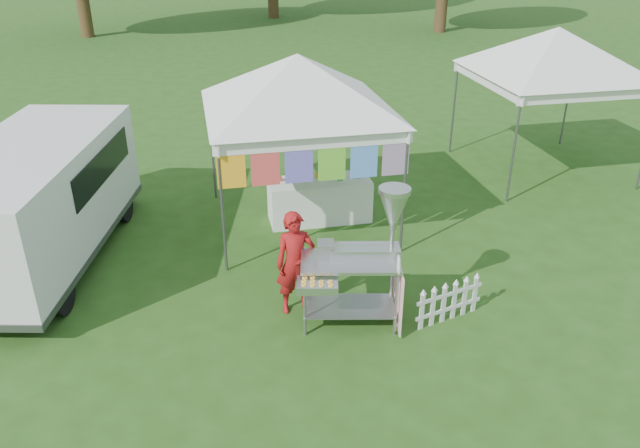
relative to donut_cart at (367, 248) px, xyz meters
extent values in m
plane|color=#254914|center=(-0.30, -0.28, -1.16)|extent=(120.00, 120.00, 0.00)
cylinder|color=#59595E|center=(-1.72, 1.80, -0.11)|extent=(0.04, 0.04, 2.10)
cylinder|color=#59595E|center=(1.12, 1.80, -0.11)|extent=(0.04, 0.04, 2.10)
cylinder|color=#59595E|center=(-1.72, 4.64, -0.11)|extent=(0.04, 0.04, 2.10)
cylinder|color=#59595E|center=(1.12, 4.64, -0.11)|extent=(0.04, 0.04, 2.10)
cube|color=white|center=(-0.30, 1.80, 0.84)|extent=(3.00, 0.03, 0.22)
cube|color=white|center=(-0.30, 4.64, 0.84)|extent=(3.00, 0.03, 0.22)
pyramid|color=white|center=(-0.30, 3.22, 1.84)|extent=(4.24, 4.24, 0.90)
cylinder|color=#59595E|center=(-0.30, 1.80, 0.92)|extent=(3.00, 0.03, 0.03)
cube|color=orange|center=(-1.55, 1.80, 0.57)|extent=(0.42, 0.01, 0.70)
cube|color=#CC1955|center=(-1.05, 1.80, 0.57)|extent=(0.42, 0.01, 0.70)
cube|color=purple|center=(-0.55, 1.80, 0.57)|extent=(0.42, 0.01, 0.70)
cube|color=green|center=(-0.05, 1.80, 0.57)|extent=(0.42, 0.01, 0.70)
cube|color=blue|center=(0.45, 1.80, 0.57)|extent=(0.42, 0.01, 0.70)
cube|color=#30A7B6|center=(0.95, 1.80, 0.57)|extent=(0.42, 0.01, 0.70)
cylinder|color=#59595E|center=(3.78, 3.30, -0.11)|extent=(0.04, 0.04, 2.10)
cylinder|color=#59595E|center=(3.78, 6.14, -0.11)|extent=(0.04, 0.04, 2.10)
cylinder|color=#59595E|center=(6.62, 6.14, -0.11)|extent=(0.04, 0.04, 2.10)
cube|color=white|center=(5.20, 3.30, 0.84)|extent=(3.00, 0.03, 0.22)
cube|color=white|center=(5.20, 6.14, 0.84)|extent=(3.00, 0.03, 0.22)
pyramid|color=white|center=(5.20, 4.72, 1.84)|extent=(4.24, 4.24, 0.90)
cylinder|color=#59595E|center=(5.20, 3.30, 0.92)|extent=(3.00, 0.03, 0.03)
cylinder|color=gray|center=(-0.83, -0.10, -0.68)|extent=(0.05, 0.05, 0.96)
cylinder|color=gray|center=(0.32, -0.33, -0.68)|extent=(0.05, 0.05, 0.96)
cylinder|color=gray|center=(-0.73, 0.43, -0.68)|extent=(0.05, 0.05, 0.96)
cylinder|color=gray|center=(0.43, 0.20, -0.68)|extent=(0.05, 0.05, 0.96)
cube|color=gray|center=(-0.20, 0.05, -0.89)|extent=(1.31, 0.84, 0.02)
cube|color=#B7B7BC|center=(-0.20, 0.05, -0.20)|extent=(1.38, 0.88, 0.04)
cube|color=#B7B7BC|center=(0.00, 0.06, -0.10)|extent=(0.94, 0.44, 0.16)
cube|color=gray|center=(-0.51, 0.17, -0.06)|extent=(0.26, 0.27, 0.23)
cylinder|color=gray|center=(0.33, 0.00, 0.28)|extent=(0.06, 0.06, 0.96)
cone|color=#B7B7BC|center=(0.33, 0.00, 0.55)|extent=(0.45, 0.45, 0.43)
cylinder|color=#B7B7BC|center=(0.33, 0.00, 0.78)|extent=(0.48, 0.48, 0.06)
cube|color=#B7B7BC|center=(-0.70, -0.26, -0.31)|extent=(0.57, 0.42, 0.11)
cube|color=#FEABB8|center=(0.43, -0.08, -0.68)|extent=(0.18, 0.79, 0.86)
cube|color=white|center=(0.31, -0.36, -0.07)|extent=(0.05, 0.15, 0.19)
imported|color=maroon|center=(-0.85, 0.51, -0.41)|extent=(0.55, 0.37, 1.49)
cube|color=silver|center=(-4.51, 2.71, -0.05)|extent=(2.78, 4.84, 1.59)
cube|color=#59595E|center=(-4.51, 2.71, -0.84)|extent=(2.80, 4.89, 0.11)
cube|color=silver|center=(-4.08, 4.62, -0.43)|extent=(1.83, 1.00, 0.82)
cube|color=black|center=(-3.49, 3.04, 0.25)|extent=(0.57, 2.45, 0.50)
cube|color=black|center=(-4.01, 4.95, 0.25)|extent=(1.52, 0.37, 0.50)
cylinder|color=black|center=(-4.05, 1.12, -0.85)|extent=(0.33, 0.65, 0.62)
cylinder|color=black|center=(-4.97, 4.31, -0.85)|extent=(0.33, 0.65, 0.62)
cylinder|color=black|center=(-3.41, 3.96, -0.85)|extent=(0.33, 0.65, 0.62)
cube|color=silver|center=(0.70, -0.29, -0.88)|extent=(0.07, 0.04, 0.56)
cube|color=silver|center=(0.88, -0.24, -0.88)|extent=(0.07, 0.04, 0.56)
cube|color=silver|center=(1.05, -0.19, -0.88)|extent=(0.07, 0.04, 0.56)
cube|color=silver|center=(1.22, -0.14, -0.88)|extent=(0.07, 0.04, 0.56)
cube|color=silver|center=(1.40, -0.09, -0.88)|extent=(0.07, 0.04, 0.56)
cube|color=silver|center=(1.57, -0.04, -0.88)|extent=(0.07, 0.04, 0.56)
cube|color=silver|center=(1.14, -0.17, -0.98)|extent=(1.05, 0.32, 0.05)
cube|color=silver|center=(1.14, -0.17, -0.74)|extent=(1.05, 0.32, 0.05)
cube|color=white|center=(0.07, 3.27, -0.78)|extent=(1.80, 0.70, 0.77)
camera|label=1|loc=(-2.03, -6.72, 3.84)|focal=35.00mm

